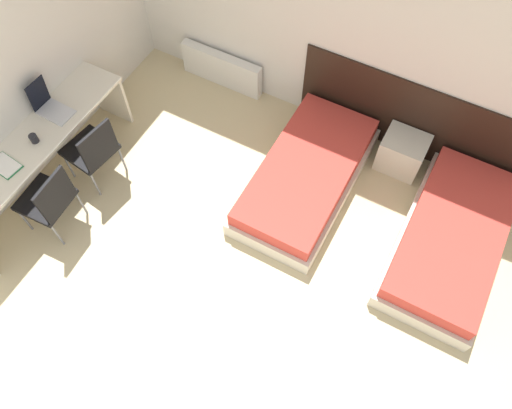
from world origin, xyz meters
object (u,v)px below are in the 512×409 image
(bed_near_door, at_px, (451,239))
(bed_near_window, at_px, (306,176))
(nightstand, at_px, (402,153))
(chair_near_laptop, at_px, (93,149))
(chair_near_notebook, at_px, (49,199))
(laptop, at_px, (50,106))

(bed_near_door, bearing_deg, bed_near_window, 180.00)
(bed_near_door, height_order, nightstand, nightstand)
(nightstand, distance_m, chair_near_laptop, 3.38)
(bed_near_door, relative_size, nightstand, 4.08)
(bed_near_window, relative_size, chair_near_notebook, 2.16)
(bed_near_door, relative_size, chair_near_laptop, 2.16)
(bed_near_window, distance_m, chair_near_laptop, 2.30)
(laptop, bearing_deg, nightstand, 28.08)
(chair_near_notebook, bearing_deg, laptop, 120.03)
(chair_near_notebook, bearing_deg, bed_near_window, 36.03)
(bed_near_window, distance_m, bed_near_door, 1.63)
(bed_near_window, bearing_deg, chair_near_notebook, -140.92)
(chair_near_laptop, xyz_separation_m, laptop, (-0.51, 0.09, 0.31))
(bed_near_window, height_order, laptop, laptop)
(nightstand, bearing_deg, bed_near_door, -43.47)
(bed_near_window, bearing_deg, nightstand, 43.47)
(chair_near_laptop, relative_size, chair_near_notebook, 1.00)
(bed_near_door, bearing_deg, nightstand, 136.53)
(bed_near_door, bearing_deg, chair_near_laptop, -165.24)
(chair_near_notebook, xyz_separation_m, laptop, (-0.51, 0.79, 0.31))
(bed_near_door, xyz_separation_m, laptop, (-4.20, -0.89, 0.63))
(chair_near_laptop, bearing_deg, chair_near_notebook, -82.12)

